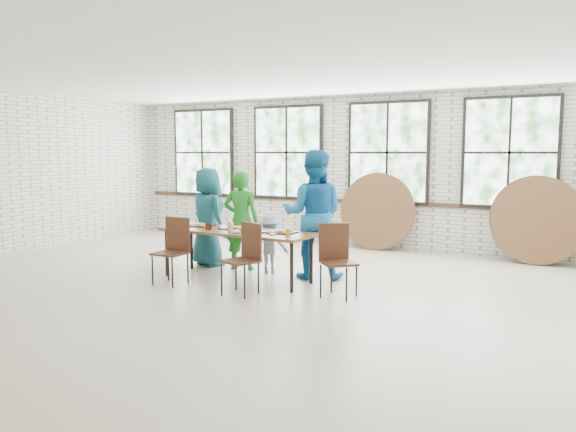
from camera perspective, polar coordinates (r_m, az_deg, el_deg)
room at (r=11.02m, az=10.10°, el=6.12°), size 12.00×12.00×12.00m
dining_table at (r=8.30m, az=-5.25°, el=-1.79°), size 2.43×0.90×0.74m
chair_near_left at (r=8.23m, az=-11.51°, el=-2.89°), size 0.43×0.42×0.95m
chair_near_right at (r=7.49m, az=-4.30°, el=-3.70°), size 0.54×0.53×0.95m
chair_spare at (r=7.40m, az=4.92°, el=-3.82°), size 0.58×0.58×0.95m
adult_teal at (r=9.39m, az=-8.16°, el=-0.09°), size 0.94×0.79×1.63m
adult_green at (r=9.01m, az=-4.77°, el=-0.45°), size 0.66×0.52×1.59m
toddler at (r=8.79m, az=-1.89°, el=-2.85°), size 0.67×0.53×0.91m
adult_blue at (r=8.36m, az=2.60°, el=0.15°), size 1.12×0.99×1.92m
tabletop_clutter at (r=8.21m, az=-4.66°, el=-1.34°), size 1.98×0.59×0.11m
round_tops_leaning at (r=10.47m, az=18.78°, el=-0.14°), size 4.37×0.37×1.49m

